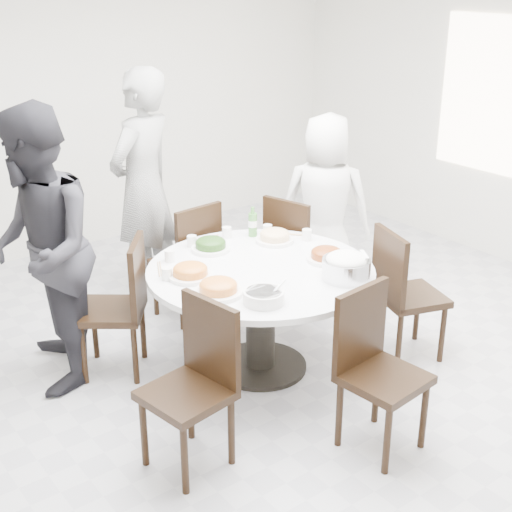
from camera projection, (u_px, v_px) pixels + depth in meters
floor at (269, 367)px, 4.95m from camera, size 6.00×6.00×0.01m
wall_back at (72, 103)px, 6.64m from camera, size 6.00×0.01×2.80m
dining_table at (260, 319)px, 4.81m from camera, size 1.50×1.50×0.75m
chair_ne at (299, 252)px, 5.68m from camera, size 0.51×0.51×0.95m
chair_n at (185, 260)px, 5.52m from camera, size 0.46×0.46×0.95m
chair_nw at (111, 308)px, 4.75m from camera, size 0.59×0.59×0.95m
chair_sw at (186, 391)px, 3.82m from camera, size 0.48×0.48×0.95m
chair_s at (385, 375)px, 3.97m from camera, size 0.46×0.46×0.95m
chair_se at (411, 294)px, 4.95m from camera, size 0.53×0.53×0.95m
diner_right at (325, 207)px, 5.82m from camera, size 0.86×0.88×1.53m
diner_middle at (143, 188)px, 5.66m from camera, size 0.82×0.70×1.90m
diner_left at (39, 252)px, 4.46m from camera, size 0.97×1.09×1.85m
dish_greens at (211, 246)px, 4.95m from camera, size 0.27×0.27×0.07m
dish_pale at (275, 237)px, 5.10m from camera, size 0.27×0.27×0.07m
dish_orange at (190, 272)px, 4.51m from camera, size 0.28×0.28×0.08m
dish_redbrown at (327, 256)px, 4.77m from camera, size 0.27×0.27×0.07m
dish_tofu at (218, 288)px, 4.29m from camera, size 0.30×0.30×0.08m
rice_bowl at (346, 269)px, 4.49m from camera, size 0.31×0.31×0.13m
soup_bowl at (264, 297)px, 4.18m from camera, size 0.25×0.25×0.08m
beverage_bottle at (253, 222)px, 5.19m from camera, size 0.06×0.06×0.22m
tea_cups at (210, 236)px, 5.12m from camera, size 0.07×0.07×0.08m
chopsticks at (205, 240)px, 5.13m from camera, size 0.24×0.04×0.01m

